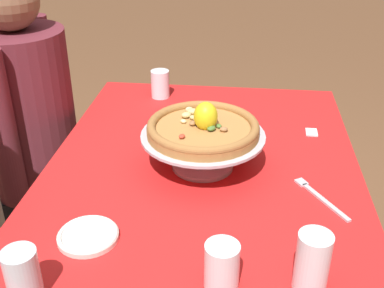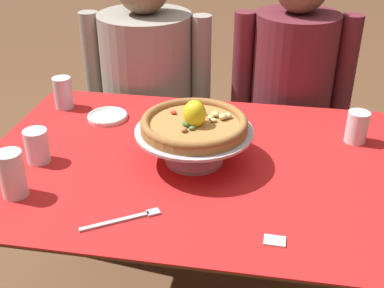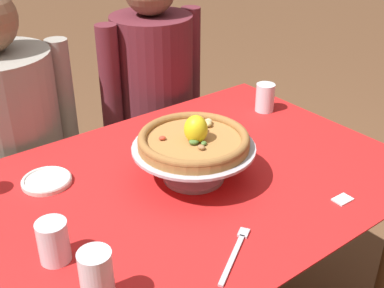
{
  "view_description": "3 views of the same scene",
  "coord_description": "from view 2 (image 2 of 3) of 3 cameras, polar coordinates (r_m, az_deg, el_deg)",
  "views": [
    {
      "loc": [
        -1.15,
        -0.1,
        1.46
      ],
      "look_at": [
        0.03,
        0.03,
        0.82
      ],
      "focal_mm": 45.09,
      "sensor_mm": 36.0,
      "label": 1
    },
    {
      "loc": [
        0.21,
        -1.22,
        1.5
      ],
      "look_at": [
        0.0,
        0.01,
        0.8
      ],
      "focal_mm": 45.63,
      "sensor_mm": 36.0,
      "label": 2
    },
    {
      "loc": [
        -0.71,
        -0.93,
        1.51
      ],
      "look_at": [
        0.05,
        0.06,
        0.82
      ],
      "focal_mm": 46.22,
      "sensor_mm": 36.0,
      "label": 3
    }
  ],
  "objects": [
    {
      "name": "pizza",
      "position": [
        1.38,
        0.3,
        2.52
      ],
      "size": [
        0.3,
        0.3,
        0.09
      ],
      "color": "#AD753D",
      "rests_on": "pizza_stand"
    },
    {
      "name": "side_plate",
      "position": [
        1.71,
        -9.84,
        3.22
      ],
      "size": [
        0.14,
        0.14,
        0.02
      ],
      "color": "silver",
      "rests_on": "dining_table"
    },
    {
      "name": "water_glass_back_right",
      "position": [
        1.6,
        18.7,
        1.74
      ],
      "size": [
        0.07,
        0.07,
        0.1
      ],
      "color": "white",
      "rests_on": "dining_table"
    },
    {
      "name": "water_glass_back_left",
      "position": [
        1.81,
        -14.81,
        5.64
      ],
      "size": [
        0.07,
        0.07,
        0.11
      ],
      "color": "silver",
      "rests_on": "dining_table"
    },
    {
      "name": "dining_table",
      "position": [
        1.5,
        -0.22,
        -5.59
      ],
      "size": [
        1.23,
        0.88,
        0.75
      ],
      "color": "brown",
      "rests_on": "ground"
    },
    {
      "name": "water_glass_front_left",
      "position": [
        1.34,
        -20.22,
        -3.63
      ],
      "size": [
        0.07,
        0.07,
        0.13
      ],
      "color": "white",
      "rests_on": "dining_table"
    },
    {
      "name": "diner_right",
      "position": [
        2.06,
        11.1,
        2.46
      ],
      "size": [
        0.48,
        0.34,
        1.24
      ],
      "color": "black",
      "rests_on": "ground"
    },
    {
      "name": "diner_left",
      "position": [
        2.13,
        -5.11,
        4.46
      ],
      "size": [
        0.54,
        0.4,
        1.22
      ],
      "color": "navy",
      "rests_on": "ground"
    },
    {
      "name": "dinner_fork",
      "position": [
        1.21,
        -7.8,
        -8.69
      ],
      "size": [
        0.18,
        0.12,
        0.01
      ],
      "color": "#B7B7C1",
      "rests_on": "dining_table"
    },
    {
      "name": "sugar_packet",
      "position": [
        1.16,
        9.65,
        -11.1
      ],
      "size": [
        0.05,
        0.04,
        0.0
      ],
      "primitive_type": "cube",
      "rotation": [
        0.0,
        0.0,
        3.11
      ],
      "color": "white",
      "rests_on": "dining_table"
    },
    {
      "name": "pizza_stand",
      "position": [
        1.41,
        0.27,
        0.61
      ],
      "size": [
        0.34,
        0.34,
        0.1
      ],
      "color": "#B7B7C1",
      "rests_on": "dining_table"
    },
    {
      "name": "water_glass_side_left",
      "position": [
        1.48,
        -17.63,
        -0.42
      ],
      "size": [
        0.07,
        0.07,
        0.1
      ],
      "color": "white",
      "rests_on": "dining_table"
    }
  ]
}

